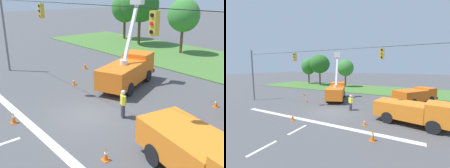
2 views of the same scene
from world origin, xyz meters
TOP-DOWN VIEW (x-y plane):
  - ground_plane at (0.00, 0.00)m, footprint 200.00×200.00m
  - grass_verge at (0.00, 18.00)m, footprint 56.00×12.00m
  - lane_markings at (0.00, -4.54)m, footprint 17.60×15.25m
  - signal_gantry at (0.05, -0.00)m, footprint 26.20×0.33m
  - tree_far_west at (-19.56, 21.03)m, footprint 3.92×4.30m
  - tree_west at (-14.51, 19.28)m, footprint 5.14×5.58m
  - tree_centre at (-6.99, 19.08)m, footprint 3.97×3.49m
  - utility_truck_bucket_lift at (-2.38, 5.86)m, footprint 4.50×6.90m
  - utility_truck_support_near at (7.85, 0.34)m, footprint 6.29×3.42m
  - utility_truck_support_far at (8.04, 8.71)m, footprint 5.51×6.21m
  - road_worker at (1.66, 1.68)m, footprint 0.61×0.37m
  - traffic_cone_foreground_right at (-8.81, 6.02)m, footprint 0.36×0.36m
  - traffic_cone_mid_left at (4.37, -1.80)m, footprint 0.36×0.36m
  - traffic_cone_mid_right at (5.64, -4.12)m, footprint 0.36×0.36m
  - traffic_cone_near_bucket at (4.46, 7.42)m, footprint 0.36×0.36m
  - traffic_cone_lane_edge_a at (-5.35, 2.58)m, footprint 0.36×0.36m
  - traffic_cone_lane_edge_b at (-1.86, -3.67)m, footprint 0.36×0.36m

SIDE VIEW (x-z plane):
  - ground_plane at x=0.00m, z-range 0.00..0.00m
  - lane_markings at x=0.00m, z-range 0.00..0.01m
  - grass_verge at x=0.00m, z-range 0.00..0.10m
  - traffic_cone_near_bucket at x=4.46m, z-range -0.02..0.58m
  - traffic_cone_mid_left at x=4.37m, z-range -0.02..0.59m
  - traffic_cone_lane_edge_a at x=-5.35m, z-range -0.02..0.59m
  - traffic_cone_lane_edge_b at x=-1.86m, z-range -0.01..0.69m
  - traffic_cone_foreground_right at x=-8.81m, z-range 0.00..0.75m
  - traffic_cone_mid_right at x=5.64m, z-range 0.00..0.79m
  - road_worker at x=1.66m, z-range 0.11..1.88m
  - utility_truck_support_far at x=8.04m, z-range 0.15..2.17m
  - utility_truck_support_near at x=7.85m, z-range 0.11..2.22m
  - utility_truck_bucket_lift at x=-2.38m, z-range -2.12..4.99m
  - signal_gantry at x=0.05m, z-range 0.65..7.85m
  - tree_centre at x=-6.99m, z-range 1.32..7.92m
  - tree_far_west at x=-19.56m, z-range 1.32..8.53m
  - tree_west at x=-14.51m, z-range 1.60..9.62m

